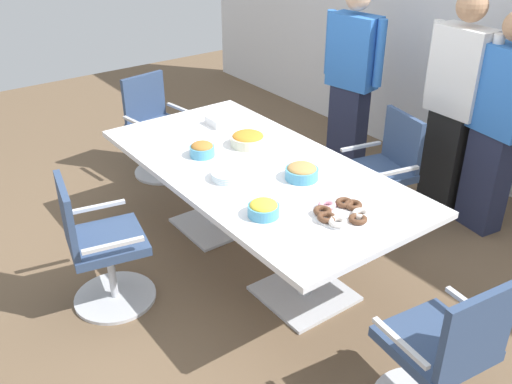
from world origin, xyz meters
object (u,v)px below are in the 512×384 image
at_px(office_chair_0, 100,250).
at_px(snack_bowl_cookies, 302,172).
at_px(office_chair_3, 157,132).
at_px(snack_bowl_pretzels, 202,149).
at_px(napkin_pile, 220,121).
at_px(person_standing_1, 455,103).
at_px(snack_bowl_chips_yellow, 264,208).
at_px(conference_table, 256,183).
at_px(person_standing_2, 498,123).
at_px(office_chair_2, 382,177).
at_px(plate_stack, 228,175).
at_px(donut_platter, 341,213).
at_px(office_chair_1, 441,358).
at_px(snack_bowl_chips_orange, 248,139).
at_px(person_standing_0, 352,79).

relative_size(office_chair_0, snack_bowl_cookies, 4.19).
relative_size(office_chair_3, snack_bowl_pretzels, 5.17).
height_order(snack_bowl_cookies, napkin_pile, snack_bowl_cookies).
height_order(person_standing_1, snack_bowl_chips_yellow, person_standing_1).
xyz_separation_m(conference_table, snack_bowl_pretzels, (-0.36, -0.21, 0.18)).
relative_size(conference_table, snack_bowl_cookies, 11.06).
xyz_separation_m(office_chair_3, person_standing_2, (2.39, 1.61, 0.48)).
height_order(office_chair_2, snack_bowl_pretzels, office_chair_2).
distance_m(snack_bowl_chips_yellow, plate_stack, 0.51).
height_order(snack_bowl_chips_yellow, donut_platter, snack_bowl_chips_yellow).
bearing_deg(plate_stack, office_chair_2, 84.11).
distance_m(office_chair_1, plate_stack, 1.70).
height_order(office_chair_1, office_chair_2, same).
bearing_deg(snack_bowl_chips_yellow, donut_platter, 53.01).
bearing_deg(snack_bowl_pretzels, snack_bowl_chips_orange, 82.89).
bearing_deg(snack_bowl_cookies, office_chair_1, -10.25).
relative_size(office_chair_1, office_chair_3, 1.00).
height_order(conference_table, person_standing_2, person_standing_2).
distance_m(conference_table, plate_stack, 0.30).
distance_m(office_chair_1, office_chair_2, 1.94).
xyz_separation_m(office_chair_0, office_chair_1, (1.88, 0.98, 0.00)).
relative_size(office_chair_3, person_standing_1, 0.51).
relative_size(snack_bowl_chips_orange, snack_bowl_pretzels, 1.45).
bearing_deg(snack_bowl_chips_yellow, office_chair_3, 168.68).
relative_size(office_chair_2, snack_bowl_chips_yellow, 4.90).
relative_size(person_standing_2, snack_bowl_chips_orange, 6.64).
bearing_deg(snack_bowl_chips_orange, conference_table, -26.74).
bearing_deg(snack_bowl_chips_orange, donut_platter, -7.30).
bearing_deg(snack_bowl_pretzels, donut_platter, 10.54).
xyz_separation_m(office_chair_1, snack_bowl_cookies, (-1.37, 0.25, 0.40)).
bearing_deg(napkin_pile, office_chair_1, -7.63).
distance_m(snack_bowl_chips_orange, snack_bowl_pretzels, 0.37).
bearing_deg(donut_platter, person_standing_1, 106.60).
relative_size(snack_bowl_chips_orange, donut_platter, 0.77).
height_order(person_standing_0, napkin_pile, person_standing_0).
relative_size(person_standing_2, snack_bowl_pretzels, 9.66).
bearing_deg(office_chair_2, office_chair_1, 153.75).
distance_m(person_standing_2, snack_bowl_chips_orange, 1.85).
xyz_separation_m(person_standing_2, napkin_pile, (-1.47, -1.49, -0.10)).
bearing_deg(office_chair_3, office_chair_1, 77.84).
xyz_separation_m(office_chair_0, snack_bowl_cookies, (0.50, 1.23, 0.40)).
relative_size(snack_bowl_chips_yellow, snack_bowl_cookies, 0.86).
height_order(office_chair_2, snack_bowl_cookies, office_chair_2).
bearing_deg(conference_table, donut_platter, 0.93).
bearing_deg(office_chair_1, person_standing_0, 61.62).
bearing_deg(office_chair_3, person_standing_2, 115.37).
bearing_deg(office_chair_0, napkin_pile, 126.04).
bearing_deg(plate_stack, office_chair_3, 168.45).
relative_size(office_chair_0, person_standing_2, 0.54).
relative_size(snack_bowl_chips_orange, napkin_pile, 1.43).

